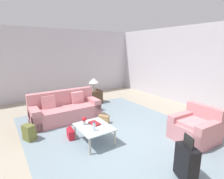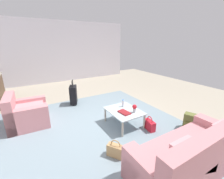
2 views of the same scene
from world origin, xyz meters
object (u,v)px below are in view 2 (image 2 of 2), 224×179
Objects in this scene: coffee_table at (124,112)px; armchair at (26,115)px; couch at (193,157)px; handbag_red at (149,125)px; suitcase_black at (73,94)px; handbag_tan at (116,150)px; coffee_table_book at (124,112)px; backpack_olive at (190,122)px; water_bottle at (123,103)px; flower_vase at (134,108)px.

armchair is at bearing 59.00° from coffee_table.
handbag_red is (1.28, -0.31, -0.18)m from couch.
coffee_table is at bearing -121.00° from armchair.
suitcase_black is at bearing -64.65° from armchair.
handbag_tan is (-2.84, 0.09, -0.23)m from suitcase_black.
backpack_olive is at bearing -128.58° from coffee_table_book.
water_bottle reaches higher than backpack_olive.
couch is 6.82× the size of coffee_table_book.
handbag_tan is 1.24m from handbag_red.
coffee_table_book is (1.67, 0.18, 0.12)m from couch.
armchair is 2.74× the size of handbag_red.
armchair reaches higher than suitcase_black.
flower_vase is 2.38m from suitcase_black.
water_bottle is (-1.10, -2.27, 0.21)m from armchair.
armchair is 2.46× the size of backpack_olive.
backpack_olive is at bearing -135.32° from water_bottle.
couch is 1.43m from backpack_olive.
handbag_red is (-0.71, -0.31, -0.38)m from water_bottle.
coffee_table_book is at bearing 57.18° from backpack_olive.
handbag_tan is at bearing 129.90° from coffee_table_book.
backpack_olive is (-0.49, -0.88, 0.06)m from handbag_red.
armchair is 3.16m from handbag_red.
suitcase_black is 2.37× the size of handbag_tan.
coffee_table is 1.18m from handbag_tan.
backpack_olive reaches higher than handbag_tan.
coffee_table_book is (-1.42, -2.09, 0.13)m from armchair.
armchair is 4.79× the size of flower_vase.
handbag_tan is 2.08m from backpack_olive.
coffee_table reaches higher than handbag_red.
water_bottle is 1.00× the size of flower_vase.
coffee_table is 0.27m from water_bottle.
couch is at bearing -179.62° from coffee_table_book.
coffee_table reaches higher than backpack_olive.
armchair is at bearing 32.76° from handbag_tan.
couch is at bearing 180.00° from water_bottle.
handbag_tan is 1.00× the size of handbag_red.
flower_vase is 1.43m from backpack_olive.
suitcase_black reaches higher than handbag_tan.
armchair is 2.79m from flower_vase.
coffee_table is at bearing -39.45° from coffee_table_book.
suitcase_black is (2.12, 0.62, -0.07)m from coffee_table_book.
coffee_table_book reaches higher than coffee_table.
coffee_table is at bearing 38.93° from handbag_red.
water_bottle is at bearing -40.37° from handbag_tan.
backpack_olive is at bearing -124.50° from flower_vase.
couch is 3.84m from armchair.
coffee_table is 2.56× the size of handbag_red.
handbag_tan is at bearing 105.61° from handbag_red.
suitcase_black is (1.80, 0.80, -0.15)m from water_bottle.
backpack_olive is at bearing -127.88° from coffee_table.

